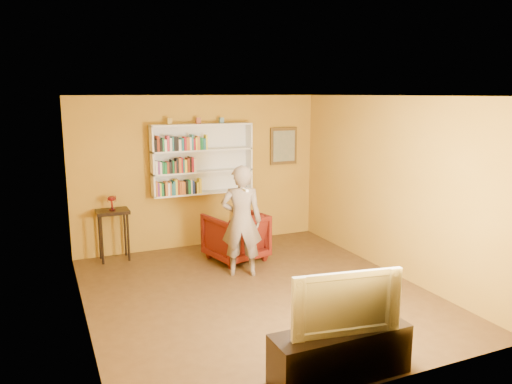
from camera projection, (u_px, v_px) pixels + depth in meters
room_shell at (256, 222)px, 6.75m from camera, size 5.30×5.80×2.88m
bookshelf at (201, 159)px, 8.80m from camera, size 1.80×0.29×1.23m
books_row_lower at (178, 188)px, 8.61m from camera, size 0.80×0.18×0.27m
books_row_middle at (176, 166)px, 8.52m from camera, size 0.71×0.19×0.26m
books_row_upper at (180, 144)px, 8.48m from camera, size 0.92×0.19×0.27m
ornament_left at (169, 121)px, 8.39m from camera, size 0.08×0.08×0.11m
ornament_centre at (198, 121)px, 8.59m from camera, size 0.08×0.08×0.11m
ornament_right at (221, 120)px, 8.76m from camera, size 0.07×0.07×0.10m
framed_painting at (284, 146)px, 9.46m from camera, size 0.55×0.05×0.70m
console_table at (113, 219)px, 8.20m from camera, size 0.52×0.40×0.85m
ruby_lustre at (112, 200)px, 8.14m from camera, size 0.15×0.15×0.24m
armchair at (236, 236)px, 8.28m from camera, size 1.03×1.05×0.80m
person at (241, 221)px, 7.50m from camera, size 0.73×0.62×1.70m
game_remote at (245, 190)px, 6.99m from camera, size 0.04×0.15×0.04m
tv_cabinet at (340, 354)px, 4.84m from camera, size 1.40×0.42×0.50m
television at (342, 300)px, 4.73m from camera, size 1.09×0.31×0.62m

